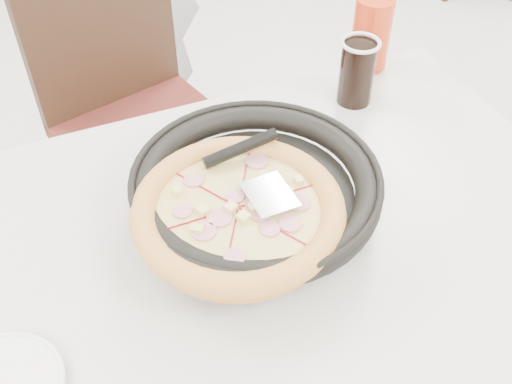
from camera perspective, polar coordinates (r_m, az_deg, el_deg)
name	(u,v)px	position (r m, az deg, el deg)	size (l,w,h in m)	color
main_table	(251,363)	(1.28, -0.47, -16.00)	(1.20, 0.80, 0.75)	beige
chair_far	(147,130)	(1.65, -10.30, 5.85)	(0.42, 0.42, 0.95)	black
trivet	(273,214)	(0.99, 1.60, -2.07)	(0.11, 0.11, 0.04)	black
pizza_pan	(256,195)	(0.98, 0.00, -0.33)	(0.32, 0.32, 0.01)	black
pizza	(238,217)	(0.93, -1.68, -2.42)	(0.31, 0.31, 0.02)	orange
pizza_server	(270,194)	(0.91, 1.30, -0.23)	(0.07, 0.08, 0.00)	silver
cola_glass	(357,74)	(1.24, 9.56, 11.05)	(0.07, 0.07, 0.13)	black
red_cup	(371,33)	(1.35, 10.91, 14.63)	(0.08, 0.08, 0.16)	red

